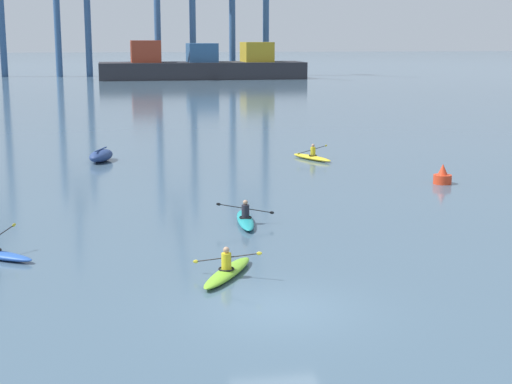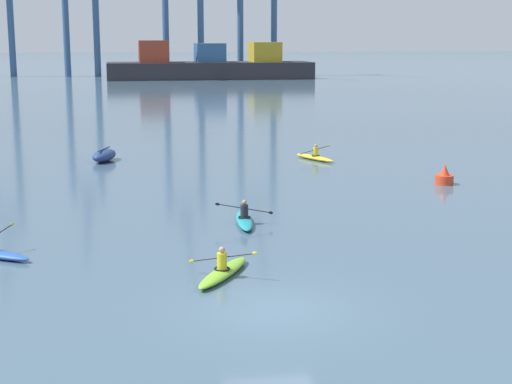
{
  "view_description": "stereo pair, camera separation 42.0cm",
  "coord_description": "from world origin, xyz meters",
  "px_view_note": "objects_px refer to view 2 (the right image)",
  "views": [
    {
      "loc": [
        -4.22,
        -19.24,
        7.06
      ],
      "look_at": [
        1.75,
        12.98,
        0.6
      ],
      "focal_mm": 54.78,
      "sensor_mm": 36.0,
      "label": 1
    },
    {
      "loc": [
        -3.81,
        -19.32,
        7.06
      ],
      "look_at": [
        1.75,
        12.98,
        0.6
      ],
      "focal_mm": 54.78,
      "sensor_mm": 36.0,
      "label": 2
    }
  ],
  "objects_px": {
    "container_barge": "(209,66)",
    "kayak_lime": "(223,271)",
    "channel_buoy": "(444,177)",
    "kayak_yellow": "(315,157)",
    "kayak_teal": "(244,219)",
    "capsized_dinghy": "(104,155)"
  },
  "relations": [
    {
      "from": "container_barge",
      "to": "kayak_lime",
      "type": "height_order",
      "value": "container_barge"
    },
    {
      "from": "channel_buoy",
      "to": "kayak_yellow",
      "type": "bearing_deg",
      "value": 116.65
    },
    {
      "from": "channel_buoy",
      "to": "kayak_lime",
      "type": "relative_size",
      "value": 0.31
    },
    {
      "from": "channel_buoy",
      "to": "kayak_teal",
      "type": "distance_m",
      "value": 12.82
    },
    {
      "from": "container_barge",
      "to": "kayak_lime",
      "type": "bearing_deg",
      "value": -96.22
    },
    {
      "from": "container_barge",
      "to": "channel_buoy",
      "type": "height_order",
      "value": "container_barge"
    },
    {
      "from": "kayak_teal",
      "to": "channel_buoy",
      "type": "bearing_deg",
      "value": 30.78
    },
    {
      "from": "container_barge",
      "to": "channel_buoy",
      "type": "xyz_separation_m",
      "value": [
        -0.07,
        -104.04,
        -1.95
      ]
    },
    {
      "from": "kayak_teal",
      "to": "kayak_lime",
      "type": "bearing_deg",
      "value": -104.17
    },
    {
      "from": "container_barge",
      "to": "kayak_yellow",
      "type": "bearing_deg",
      "value": -92.68
    },
    {
      "from": "channel_buoy",
      "to": "kayak_teal",
      "type": "relative_size",
      "value": 0.29
    },
    {
      "from": "capsized_dinghy",
      "to": "kayak_yellow",
      "type": "bearing_deg",
      "value": -7.04
    },
    {
      "from": "container_barge",
      "to": "kayak_yellow",
      "type": "xyz_separation_m",
      "value": [
        -4.46,
        -95.3,
        -2.14
      ]
    },
    {
      "from": "capsized_dinghy",
      "to": "kayak_teal",
      "type": "relative_size",
      "value": 0.82
    },
    {
      "from": "channel_buoy",
      "to": "kayak_lime",
      "type": "distance_m",
      "value": 18.36
    },
    {
      "from": "channel_buoy",
      "to": "kayak_teal",
      "type": "bearing_deg",
      "value": -149.22
    },
    {
      "from": "container_barge",
      "to": "kayak_lime",
      "type": "xyz_separation_m",
      "value": [
        -12.78,
        -117.28,
        -2.14
      ]
    },
    {
      "from": "capsized_dinghy",
      "to": "channel_buoy",
      "type": "bearing_deg",
      "value": -31.61
    },
    {
      "from": "container_barge",
      "to": "channel_buoy",
      "type": "distance_m",
      "value": 104.05
    },
    {
      "from": "kayak_yellow",
      "to": "kayak_lime",
      "type": "height_order",
      "value": "same"
    },
    {
      "from": "container_barge",
      "to": "kayak_teal",
      "type": "relative_size",
      "value": 10.48
    },
    {
      "from": "kayak_lime",
      "to": "capsized_dinghy",
      "type": "bearing_deg",
      "value": 99.56
    }
  ]
}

